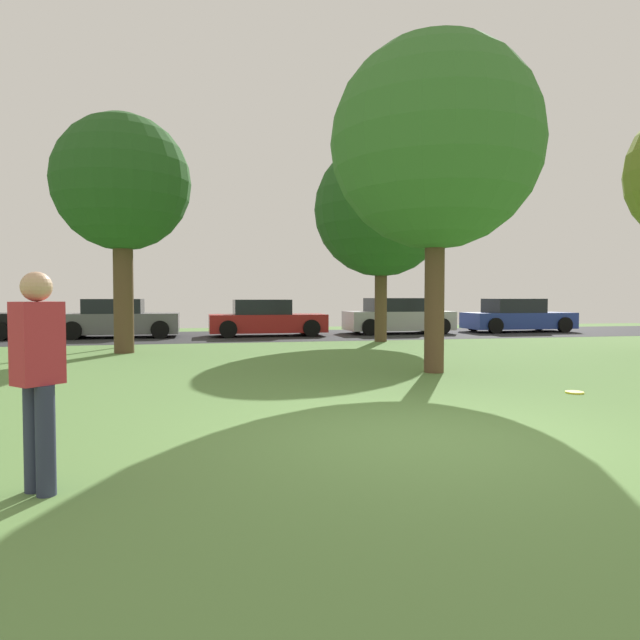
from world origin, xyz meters
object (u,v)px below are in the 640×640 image
(parked_car_red, at_px, (266,319))
(street_lamp_post, at_px, (127,271))
(frisbee_disc, at_px, (575,392))
(parked_car_grey, at_px, (119,320))
(oak_tree_right, at_px, (436,145))
(parked_car_silver, at_px, (397,317))
(person_thrower, at_px, (38,372))
(oak_tree_center, at_px, (122,184))
(parked_car_blue, at_px, (517,317))
(maple_tree_far, at_px, (381,210))

(parked_car_red, bearing_deg, street_lamp_post, -141.50)
(street_lamp_post, bearing_deg, frisbee_disc, -53.04)
(frisbee_disc, relative_size, parked_car_grey, 0.06)
(oak_tree_right, bearing_deg, parked_car_silver, 73.30)
(person_thrower, bearing_deg, parked_car_grey, -129.10)
(parked_car_red, height_order, street_lamp_post, street_lamp_post)
(oak_tree_right, height_order, street_lamp_post, oak_tree_right)
(oak_tree_center, distance_m, parked_car_red, 8.18)
(parked_car_blue, xyz_separation_m, street_lamp_post, (-15.31, -3.94, 1.61))
(maple_tree_far, bearing_deg, frisbee_disc, -91.81)
(parked_car_grey, xyz_separation_m, street_lamp_post, (0.76, -4.02, 1.60))
(frisbee_disc, bearing_deg, maple_tree_far, 88.19)
(person_thrower, relative_size, parked_car_blue, 0.37)
(parked_car_red, bearing_deg, parked_car_blue, 1.54)
(parked_car_grey, distance_m, street_lamp_post, 4.39)
(oak_tree_right, distance_m, person_thrower, 8.83)
(frisbee_disc, bearing_deg, parked_car_silver, 80.72)
(frisbee_disc, distance_m, parked_car_grey, 16.49)
(frisbee_disc, relative_size, parked_car_red, 0.06)
(maple_tree_far, height_order, parked_car_blue, maple_tree_far)
(oak_tree_center, height_order, parked_car_grey, oak_tree_center)
(person_thrower, relative_size, street_lamp_post, 0.37)
(oak_tree_right, xyz_separation_m, parked_car_red, (-1.94, 11.09, -3.78))
(oak_tree_center, bearing_deg, parked_car_red, 51.99)
(person_thrower, bearing_deg, maple_tree_far, -162.52)
(person_thrower, bearing_deg, street_lamp_post, -130.79)
(street_lamp_post, bearing_deg, maple_tree_far, 1.03)
(oak_tree_right, distance_m, parked_car_grey, 14.09)
(street_lamp_post, bearing_deg, parked_car_red, 38.50)
(oak_tree_center, relative_size, maple_tree_far, 0.95)
(frisbee_disc, distance_m, parked_car_red, 14.16)
(oak_tree_center, bearing_deg, frisbee_disc, -47.14)
(oak_tree_right, distance_m, frisbee_disc, 5.29)
(parked_car_silver, bearing_deg, oak_tree_center, -148.38)
(parked_car_blue, bearing_deg, oak_tree_right, -127.65)
(street_lamp_post, bearing_deg, oak_tree_right, -48.74)
(parked_car_silver, distance_m, street_lamp_post, 10.85)
(oak_tree_center, height_order, frisbee_disc, oak_tree_center)
(oak_tree_right, height_order, frisbee_disc, oak_tree_right)
(maple_tree_far, distance_m, parked_car_grey, 10.24)
(oak_tree_center, xyz_separation_m, person_thrower, (0.70, -11.15, -3.50))
(frisbee_disc, xyz_separation_m, parked_car_blue, (7.66, 14.10, 0.63))
(oak_tree_center, distance_m, frisbee_disc, 11.89)
(parked_car_red, xyz_separation_m, street_lamp_post, (-4.59, -3.65, 1.62))
(parked_car_grey, bearing_deg, parked_car_red, -3.93)
(oak_tree_right, bearing_deg, parked_car_grey, 122.46)
(parked_car_silver, bearing_deg, street_lamp_post, -158.15)
(parked_car_red, height_order, parked_car_blue, parked_car_blue)
(oak_tree_right, bearing_deg, oak_tree_center, 139.94)
(person_thrower, distance_m, street_lamp_post, 13.30)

